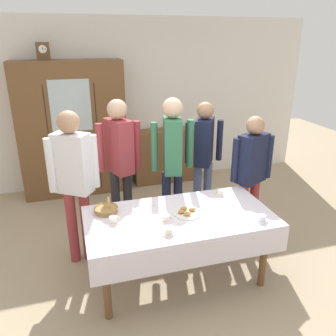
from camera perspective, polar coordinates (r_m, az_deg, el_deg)
The scene contains 21 objects.
ground_plane at distance 3.93m, azimuth 0.86°, elevation -16.17°, with size 12.00×12.00×0.00m, color tan.
back_wall at distance 5.81m, azimuth -6.99°, elevation 10.65°, with size 6.40×0.10×2.70m, color silver.
dining_table at distance 3.39m, azimuth 2.12°, elevation -9.67°, with size 1.83×0.95×0.75m.
wall_cabinet at distance 5.51m, azimuth -15.61°, elevation 6.16°, with size 1.60×0.46×2.08m.
mantel_clock at distance 5.35m, azimuth -20.16°, elevation 17.87°, with size 0.18×0.11×0.24m.
bookshelf_low at distance 5.94m, azimuth -0.12°, elevation 2.13°, with size 1.18×0.35×0.91m.
book_stack at distance 5.81m, azimuth -0.13°, elevation 6.59°, with size 0.15×0.20×0.04m.
tea_cup_near_left at distance 3.26m, azimuth -0.31°, elevation -8.36°, with size 0.13×0.13×0.06m.
tea_cup_back_edge at distance 3.37m, azimuth 15.40°, elevation -8.14°, with size 0.13×0.13×0.06m.
tea_cup_mid_left at distance 3.27m, azimuth -9.10°, elevation -8.57°, with size 0.13×0.13×0.06m.
tea_cup_near_right at distance 3.06m, azimuth 0.10°, elevation -10.51°, with size 0.13×0.13×0.06m.
tea_cup_mid_right at distance 3.82m, azimuth 8.62°, elevation -4.05°, with size 0.13×0.13×0.06m.
bread_basket at distance 3.46m, azimuth -10.29°, elevation -6.80°, with size 0.24×0.24×0.16m.
pastry_plate at distance 3.39m, azimuth 3.16°, elevation -7.40°, with size 0.28×0.28×0.05m.
spoon_mid_left at distance 3.55m, azimuth -2.75°, elevation -6.23°, with size 0.12×0.02×0.01m.
spoon_front_edge at distance 3.60m, azimuth 10.38°, elevation -6.19°, with size 0.12×0.02×0.01m.
person_behind_table_right at distance 4.12m, azimuth 13.77°, elevation 0.02°, with size 0.52×0.34×1.56m.
person_behind_table_left at distance 4.05m, azimuth 0.73°, elevation 2.23°, with size 0.52×0.39×1.75m.
person_near_right_end at distance 3.68m, azimuth -15.45°, elevation -0.96°, with size 0.52×0.37×1.71m.
person_beside_shelf at distance 4.52m, azimuth 5.99°, elevation 2.96°, with size 0.52×0.41×1.62m.
person_by_cabinet at distance 4.10m, azimuth -8.11°, elevation 2.05°, with size 0.52×0.41×1.73m.
Camera 1 is at (-0.94, -2.99, 2.37)m, focal length 36.47 mm.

